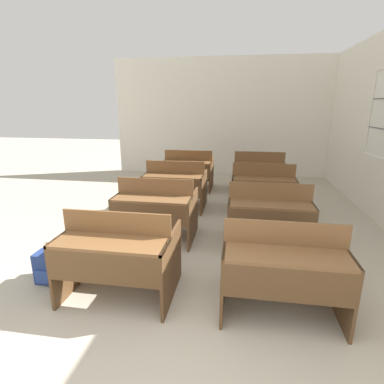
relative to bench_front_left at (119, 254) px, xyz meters
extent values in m
cube|color=white|center=(0.59, 5.79, 1.09)|extent=(5.79, 0.06, 3.09)
cube|color=white|center=(3.46, 4.59, 1.29)|extent=(0.06, 2.33, 1.41)
cube|color=brown|center=(-0.53, 0.04, -0.12)|extent=(0.03, 0.82, 0.68)
cube|color=brown|center=(0.53, 0.04, -0.12)|extent=(0.03, 0.82, 0.68)
cube|color=brown|center=(0.00, -0.18, 0.21)|extent=(1.08, 0.37, 0.03)
cube|color=brown|center=(0.00, -0.36, 0.04)|extent=(1.03, 0.02, 0.30)
cube|color=brown|center=(0.00, -0.01, 0.33)|extent=(1.08, 0.02, 0.22)
cube|color=brown|center=(0.00, 0.29, -0.05)|extent=(1.08, 0.33, 0.03)
cube|color=brown|center=(0.00, 0.29, -0.31)|extent=(1.03, 0.04, 0.04)
cube|color=brown|center=(1.05, 0.04, -0.12)|extent=(0.03, 0.82, 0.68)
cube|color=brown|center=(2.10, 0.04, -0.12)|extent=(0.03, 0.82, 0.68)
cube|color=brown|center=(1.57, -0.19, 0.21)|extent=(1.08, 0.37, 0.03)
cube|color=brown|center=(1.57, -0.36, 0.04)|extent=(1.03, 0.02, 0.30)
cube|color=brown|center=(1.57, -0.01, 0.33)|extent=(1.08, 0.02, 0.22)
cube|color=brown|center=(1.57, 0.29, -0.05)|extent=(1.08, 0.33, 0.03)
cube|color=brown|center=(1.57, 0.29, -0.31)|extent=(1.03, 0.04, 0.04)
cube|color=brown|center=(-0.53, 1.40, -0.12)|extent=(0.03, 0.82, 0.68)
cube|color=brown|center=(0.53, 1.40, -0.12)|extent=(0.03, 0.82, 0.68)
cube|color=brown|center=(0.00, 1.17, 0.21)|extent=(1.08, 0.37, 0.03)
cube|color=brown|center=(0.00, 1.00, 0.04)|extent=(1.03, 0.02, 0.30)
cube|color=brown|center=(0.00, 1.35, 0.33)|extent=(1.08, 0.02, 0.22)
cube|color=brown|center=(0.00, 1.65, -0.05)|extent=(1.08, 0.33, 0.03)
cube|color=brown|center=(0.00, 1.65, -0.31)|extent=(1.03, 0.04, 0.04)
cube|color=brown|center=(1.04, 1.40, -0.12)|extent=(0.03, 0.82, 0.68)
cube|color=brown|center=(2.09, 1.40, -0.12)|extent=(0.03, 0.82, 0.68)
cube|color=brown|center=(1.57, 1.17, 0.21)|extent=(1.08, 0.37, 0.03)
cube|color=brown|center=(1.57, 1.00, 0.04)|extent=(1.03, 0.02, 0.30)
cube|color=brown|center=(1.57, 1.35, 0.33)|extent=(1.08, 0.02, 0.22)
cube|color=brown|center=(1.57, 1.65, -0.05)|extent=(1.08, 0.33, 0.03)
cube|color=brown|center=(1.57, 1.65, -0.31)|extent=(1.03, 0.04, 0.04)
cube|color=brown|center=(-0.53, 2.75, -0.12)|extent=(0.03, 0.82, 0.68)
cube|color=brown|center=(0.52, 2.75, -0.12)|extent=(0.03, 0.82, 0.68)
cube|color=brown|center=(-0.01, 2.52, 0.21)|extent=(1.08, 0.37, 0.03)
cube|color=brown|center=(-0.01, 2.35, 0.04)|extent=(1.03, 0.02, 0.30)
cube|color=brown|center=(-0.01, 2.70, 0.33)|extent=(1.08, 0.02, 0.22)
cube|color=brown|center=(-0.01, 3.00, -0.05)|extent=(1.08, 0.33, 0.03)
cube|color=brown|center=(-0.01, 3.00, -0.31)|extent=(1.03, 0.04, 0.04)
cube|color=brown|center=(1.05, 2.77, -0.12)|extent=(0.03, 0.82, 0.68)
cube|color=brown|center=(2.10, 2.77, -0.12)|extent=(0.03, 0.82, 0.68)
cube|color=brown|center=(1.58, 2.55, 0.21)|extent=(1.08, 0.37, 0.03)
cube|color=brown|center=(1.58, 2.37, 0.04)|extent=(1.03, 0.02, 0.30)
cube|color=brown|center=(1.58, 2.72, 0.33)|extent=(1.08, 0.02, 0.22)
cube|color=brown|center=(1.58, 3.02, -0.05)|extent=(1.08, 0.33, 0.03)
cube|color=brown|center=(1.58, 3.02, -0.31)|extent=(1.03, 0.04, 0.04)
cube|color=#52361D|center=(-0.52, 4.11, -0.12)|extent=(0.03, 0.82, 0.68)
cube|color=#52361D|center=(0.53, 4.11, -0.12)|extent=(0.03, 0.82, 0.68)
cube|color=brown|center=(0.00, 3.89, 0.21)|extent=(1.08, 0.37, 0.03)
cube|color=#52361D|center=(0.00, 3.71, 0.04)|extent=(1.03, 0.02, 0.30)
cube|color=brown|center=(0.00, 4.06, 0.33)|extent=(1.08, 0.02, 0.22)
cube|color=brown|center=(0.00, 4.36, -0.05)|extent=(1.08, 0.33, 0.03)
cube|color=#52361D|center=(0.00, 4.36, -0.31)|extent=(1.03, 0.04, 0.04)
cube|color=brown|center=(1.05, 4.14, -0.12)|extent=(0.03, 0.82, 0.68)
cube|color=brown|center=(2.11, 4.14, -0.12)|extent=(0.03, 0.82, 0.68)
cube|color=brown|center=(1.58, 3.92, 0.21)|extent=(1.08, 0.37, 0.03)
cube|color=brown|center=(1.58, 3.74, 0.04)|extent=(1.03, 0.02, 0.30)
cube|color=brown|center=(1.58, 4.09, 0.33)|extent=(1.08, 0.02, 0.22)
cube|color=brown|center=(1.58, 4.39, -0.05)|extent=(1.08, 0.33, 0.03)
cube|color=brown|center=(1.58, 4.39, -0.31)|extent=(1.03, 0.04, 0.04)
cube|color=navy|center=(-0.86, 0.09, -0.28)|extent=(0.26, 0.20, 0.34)
cube|color=#2C4692|center=(-0.86, -0.02, -0.34)|extent=(0.18, 0.02, 0.15)
camera|label=1|loc=(1.14, -2.54, 1.42)|focal=28.00mm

